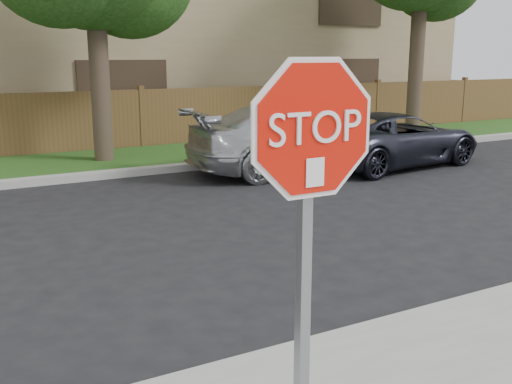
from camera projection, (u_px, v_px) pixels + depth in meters
stop_sign at (310, 190)px, 3.11m from camera, size 1.01×0.13×2.55m
sedan_right at (302, 138)px, 12.97m from camera, size 5.19×2.49×1.46m
sedan_far_right at (394, 139)px, 13.68m from camera, size 4.62×2.52×1.23m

